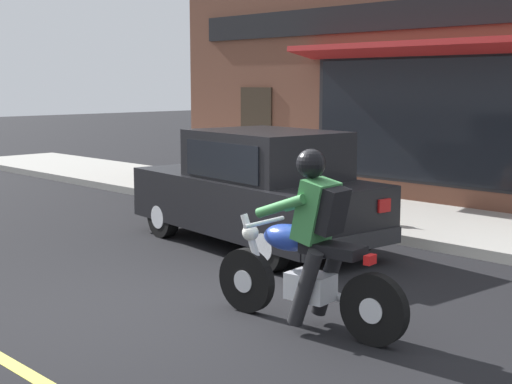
{
  "coord_description": "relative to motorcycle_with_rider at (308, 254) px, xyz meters",
  "views": [
    {
      "loc": [
        -4.21,
        -5.25,
        2.18
      ],
      "look_at": [
        1.5,
        0.44,
        0.95
      ],
      "focal_mm": 50.0,
      "sensor_mm": 36.0,
      "label": 1
    }
  ],
  "objects": [
    {
      "name": "storefront_building",
      "position": [
        6.24,
        3.94,
        1.43
      ],
      "size": [
        1.25,
        9.58,
        4.2
      ],
      "color": "brown",
      "rests_on": "ground"
    },
    {
      "name": "car_hatchback",
      "position": [
        2.01,
        2.64,
        0.09
      ],
      "size": [
        2.07,
        3.95,
        1.57
      ],
      "color": "black",
      "rests_on": "ground"
    },
    {
      "name": "motorcycle_with_rider",
      "position": [
        0.0,
        0.0,
        0.0
      ],
      "size": [
        0.6,
        2.02,
        1.62
      ],
      "color": "black",
      "rests_on": "ground"
    },
    {
      "name": "traffic_cone",
      "position": [
        3.88,
        1.98,
        -0.25
      ],
      "size": [
        0.36,
        0.36,
        0.6
      ],
      "color": "black",
      "rests_on": "sidewalk_curb"
    },
    {
      "name": "sidewalk_curb",
      "position": [
        4.71,
        4.23,
        -0.61
      ],
      "size": [
        2.6,
        22.0,
        0.14
      ],
      "primitive_type": "cube",
      "color": "#9E9B93",
      "rests_on": "ground"
    },
    {
      "name": "ground_plane",
      "position": [
        -0.49,
        1.23,
        -0.68
      ],
      "size": [
        80.0,
        80.0,
        0.0
      ],
      "primitive_type": "plane",
      "color": "black"
    }
  ]
}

